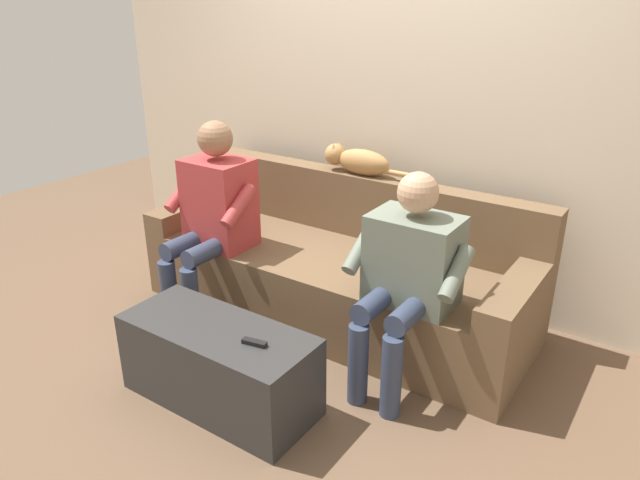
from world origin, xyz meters
TOP-DOWN VIEW (x-y plane):
  - ground_plane at (0.00, 0.60)m, footprint 8.00×8.00m
  - back_wall at (0.00, -0.69)m, footprint 4.59×0.06m
  - couch at (0.00, -0.12)m, footprint 2.37×0.85m
  - coffee_table at (0.00, 0.93)m, footprint 0.97×0.41m
  - person_left_seated at (-0.64, 0.26)m, footprint 0.58×0.55m
  - person_right_seated at (0.64, 0.26)m, footprint 0.53×0.57m
  - cat_on_backrest at (0.07, -0.43)m, footprint 0.60×0.13m
  - remote_black at (-0.24, 0.94)m, footprint 0.12×0.05m

SIDE VIEW (x-z plane):
  - ground_plane at x=0.00m, z-range 0.00..0.00m
  - coffee_table at x=0.00m, z-range 0.00..0.41m
  - couch at x=0.00m, z-range -0.13..0.69m
  - remote_black at x=-0.24m, z-range 0.41..0.43m
  - person_left_seated at x=-0.64m, z-range 0.07..1.17m
  - person_right_seated at x=0.64m, z-range 0.07..1.26m
  - cat_on_backrest at x=0.07m, z-range 0.82..0.99m
  - back_wall at x=0.00m, z-range 0.00..2.49m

